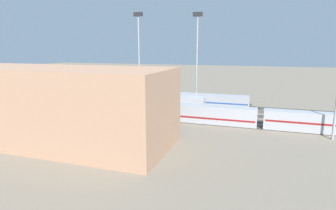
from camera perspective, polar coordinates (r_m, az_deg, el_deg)
The scene contains 13 objects.
ground_plane at distance 72.16m, azimuth 5.35°, elevation -1.39°, with size 400.00×400.00×0.00m, color #756B5B.
track_bed_0 at distance 81.71m, azimuth 6.96°, elevation 0.14°, with size 140.00×2.80×0.12m, color #3D3833.
track_bed_1 at distance 76.91m, azimuth 6.21°, elevation -0.55°, with size 140.00×2.80×0.12m, color #4C443D.
track_bed_2 at distance 72.15m, azimuth 5.35°, elevation -1.34°, with size 140.00×2.80×0.12m, color #3D3833.
track_bed_3 at distance 67.42m, azimuth 4.38°, elevation -2.24°, with size 140.00×2.80×0.12m, color #3D3833.
track_bed_4 at distance 62.72m, azimuth 3.25°, elevation -3.27°, with size 140.00×2.80×0.12m, color #3D3833.
train_on_track_2 at distance 79.07m, azimuth -9.58°, elevation 1.13°, with size 47.20×3.00×3.80m.
train_on_track_3 at distance 86.99m, azimuth -23.43°, elevation 1.37°, with size 10.00×3.00×5.00m.
train_on_track_1 at distance 84.05m, azimuth -8.80°, elevation 1.75°, with size 71.40×3.06×3.80m.
train_on_track_4 at distance 64.77m, azimuth -3.59°, elevation -1.04°, with size 95.60×3.06×3.80m.
light_mast_0 at distance 89.14m, azimuth -5.99°, elevation 12.13°, with size 2.80×0.70×26.78m.
light_mast_2 at distance 84.28m, azimuth 5.95°, elevation 11.96°, with size 2.80×0.70×26.23m.
maintenance_shed at distance 55.77m, azimuth -26.62°, elevation 0.37°, with size 52.08×15.46×12.90m, color tan.
Camera 1 is at (-15.87, 68.54, 16.05)m, focal length 29.90 mm.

